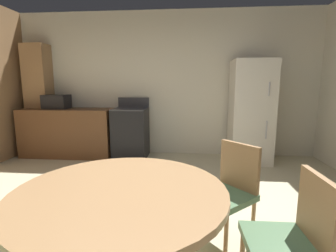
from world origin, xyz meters
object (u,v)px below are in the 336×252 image
(microwave, at_px, (57,102))
(refrigerator, at_px, (251,112))
(chair_northeast, at_px, (230,188))
(dining_table, at_px, (121,214))
(oven_range, at_px, (131,133))
(chair_east, at_px, (293,237))

(microwave, bearing_deg, refrigerator, -0.81)
(microwave, relative_size, chair_northeast, 0.51)
(microwave, xyz_separation_m, chair_northeast, (2.83, -2.43, -0.53))
(refrigerator, distance_m, dining_table, 3.38)
(microwave, height_order, dining_table, microwave)
(microwave, distance_m, chair_northeast, 3.77)
(refrigerator, relative_size, microwave, 4.00)
(oven_range, height_order, refrigerator, refrigerator)
(microwave, bearing_deg, chair_east, -44.85)
(oven_range, relative_size, chair_east, 1.26)
(oven_range, xyz_separation_m, chair_northeast, (1.43, -2.43, 0.03))
(chair_northeast, bearing_deg, refrigerator, -148.69)
(refrigerator, xyz_separation_m, chair_northeast, (-0.70, -2.38, -0.38))
(refrigerator, relative_size, chair_northeast, 2.02)
(chair_east, height_order, chair_northeast, same)
(microwave, xyz_separation_m, chair_east, (3.09, -3.07, -0.53))
(refrigerator, distance_m, chair_east, 3.08)
(refrigerator, bearing_deg, dining_table, -115.33)
(microwave, bearing_deg, dining_table, -55.89)
(dining_table, bearing_deg, refrigerator, 64.67)
(oven_range, relative_size, refrigerator, 0.62)
(refrigerator, relative_size, chair_east, 2.02)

